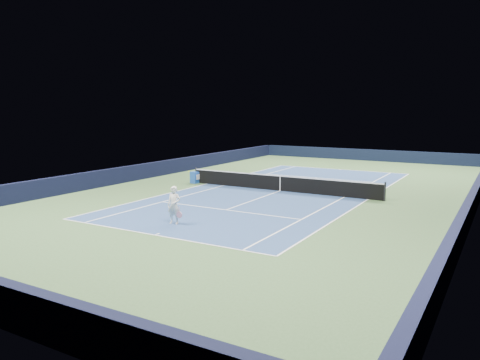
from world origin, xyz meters
The scene contains 19 objects.
ground centered at (0.00, 0.00, 0.00)m, with size 40.00×40.00×0.00m, color #3A5830.
wall_far centered at (0.00, 19.82, 0.55)m, with size 22.00×0.35×1.10m, color black.
wall_right centered at (10.82, 0.00, 0.55)m, with size 0.35×40.00×1.10m, color black.
wall_left centered at (-10.82, 0.00, 0.55)m, with size 0.35×40.00×1.10m, color black.
court_surface centered at (0.00, 0.00, 0.00)m, with size 10.97×23.77×0.01m, color navy.
baseline_far centered at (0.00, 11.88, 0.01)m, with size 10.97×0.08×0.00m, color white.
baseline_near centered at (0.00, -11.88, 0.01)m, with size 10.97×0.08×0.00m, color white.
sideline_doubles_right centered at (5.49, 0.00, 0.01)m, with size 0.08×23.77×0.00m, color white.
sideline_doubles_left centered at (-5.49, 0.00, 0.01)m, with size 0.08×23.77×0.00m, color white.
sideline_singles_right centered at (4.12, 0.00, 0.01)m, with size 0.08×23.77×0.00m, color white.
sideline_singles_left centered at (-4.12, 0.00, 0.01)m, with size 0.08×23.77×0.00m, color white.
service_line_far centered at (0.00, 6.40, 0.01)m, with size 8.23×0.08×0.00m, color white.
service_line_near centered at (0.00, -6.40, 0.01)m, with size 8.23×0.08×0.00m, color white.
center_service_line centered at (0.00, 0.00, 0.01)m, with size 0.08×12.80×0.00m, color white.
center_mark_far centered at (0.00, 11.73, 0.01)m, with size 0.08×0.30×0.00m, color white.
center_mark_near centered at (0.00, -11.73, 0.01)m, with size 0.08×0.30×0.00m, color white.
tennis_net centered at (0.00, 0.00, 0.50)m, with size 12.90×0.10×1.07m.
sponsor_cube centered at (-6.40, -0.18, 0.40)m, with size 0.57×0.51×0.79m.
tennis_player centered at (-0.47, -9.99, 0.85)m, with size 0.81×1.29×2.27m.
Camera 1 is at (12.25, -26.05, 5.10)m, focal length 35.00 mm.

